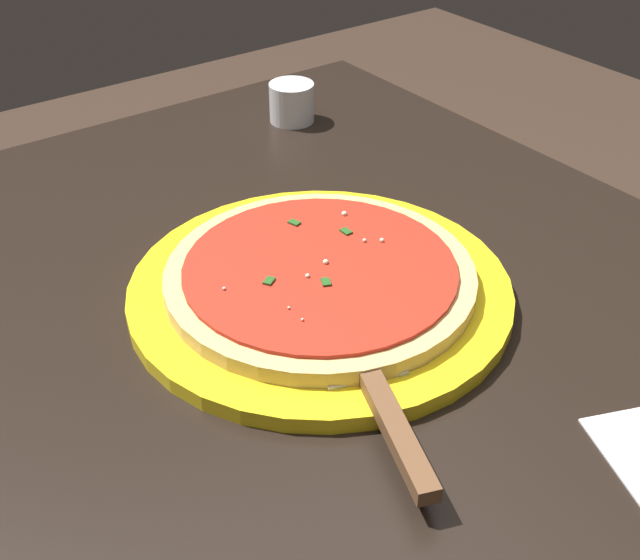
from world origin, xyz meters
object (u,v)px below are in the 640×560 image
(pizza, at_px, (320,275))
(serving_plate, at_px, (320,290))
(cup_small_sauce, at_px, (292,102))
(pizza_server, at_px, (379,399))

(pizza, bearing_deg, serving_plate, -37.76)
(pizza, relative_size, cup_small_sauce, 4.84)
(serving_plate, distance_m, cup_small_sauce, 0.42)
(serving_plate, distance_m, pizza, 0.02)
(serving_plate, xyz_separation_m, cup_small_sauce, (-0.36, 0.21, 0.02))
(pizza, xyz_separation_m, cup_small_sauce, (-0.36, 0.21, 0.00))
(pizza, distance_m, cup_small_sauce, 0.41)
(serving_plate, height_order, pizza, pizza)
(serving_plate, relative_size, cup_small_sauce, 6.01)
(serving_plate, relative_size, pizza_server, 1.66)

